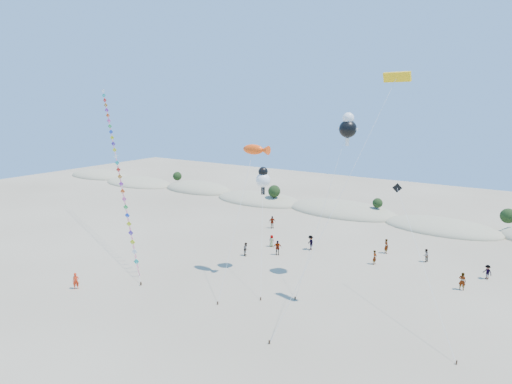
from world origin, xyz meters
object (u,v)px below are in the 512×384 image
object	(u,v)px
fish_kite	(256,150)
flyer_foreground	(76,281)
kite_train	(117,161)
parafoil_kite	(395,82)

from	to	relation	value
fish_kite	flyer_foreground	world-z (taller)	fish_kite
kite_train	flyer_foreground	size ratio (longest dim) A/B	16.12
fish_kite	flyer_foreground	bearing A→B (deg)	-134.77
fish_kite	parafoil_kite	xyz separation A→B (m)	(13.56, -0.42, 6.32)
kite_train	flyer_foreground	distance (m)	18.70
kite_train	parafoil_kite	bearing A→B (deg)	-1.19
flyer_foreground	kite_train	bearing A→B (deg)	74.68
parafoil_kite	flyer_foreground	distance (m)	34.64
kite_train	parafoil_kite	size ratio (longest dim) A/B	1.29
fish_kite	parafoil_kite	world-z (taller)	parafoil_kite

